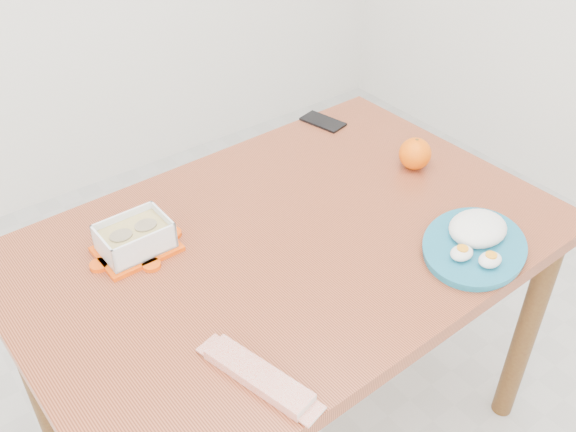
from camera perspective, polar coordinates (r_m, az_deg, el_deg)
dining_table at (r=1.55m, az=0.00°, el=-4.53°), size 1.27×0.87×0.75m
food_container at (r=1.47m, az=-13.45°, el=-1.93°), size 0.18×0.13×0.07m
orange_fruit at (r=1.74m, az=11.23°, el=5.46°), size 0.09×0.09×0.09m
rice_plate at (r=1.50m, az=16.38°, el=-1.92°), size 0.38×0.38×0.08m
candy_bar at (r=1.19m, az=-2.66°, el=-14.00°), size 0.11×0.23×0.02m
smartphone at (r=1.94m, az=3.12°, el=8.37°), size 0.09×0.14×0.01m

